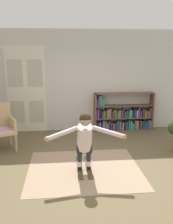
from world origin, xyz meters
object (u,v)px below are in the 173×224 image
Objects in this scene: bookshelf at (123,116)px; skis_pair at (84,167)px; wicker_chair at (0,126)px; person_skier at (85,137)px.

skis_pair is at bearing -119.14° from bookshelf.
bookshelf is 3.47m from wicker_chair.
skis_pair is at bearing -33.21° from wicker_chair.
wicker_chair is at bearing -159.15° from bookshelf.
bookshelf is at bearing 62.47° from person_skier.
person_skier is at bearing -36.80° from wicker_chair.
bookshelf reaches higher than skis_pair.
bookshelf is 1.59× the size of wicker_chair.
skis_pair is 0.72m from person_skier.
bookshelf is at bearing 60.86° from skis_pair.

